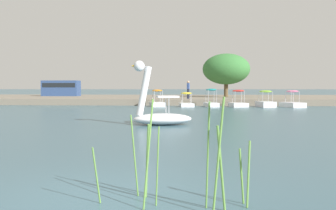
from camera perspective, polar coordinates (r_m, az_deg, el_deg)
ground_plane at (r=6.07m, az=-10.10°, el=-13.81°), size 650.33×650.33×0.00m
shore_bank_far at (r=46.31m, az=2.02°, el=0.93°), size 126.21×22.30×0.59m
swan_boat at (r=17.25m, az=-1.25°, el=-1.16°), size 2.90×1.89×2.92m
pedal_boat_orange at (r=33.62m, az=-1.62°, el=0.50°), size 1.65×2.11×1.53m
pedal_boat_yellow at (r=33.20m, az=2.81°, el=0.36°), size 1.42×2.08×1.29m
pedal_boat_teal at (r=33.43m, az=6.54°, el=0.54°), size 1.38×2.12×1.61m
pedal_boat_red at (r=33.61m, az=10.56°, el=0.42°), size 1.60×2.29×1.51m
pedal_boat_lime at (r=33.88m, az=14.52°, el=0.44°), size 1.50×2.39×1.46m
pedal_boat_pink at (r=34.29m, az=18.25°, el=0.32°), size 1.96×2.61×1.47m
tree_broadleaf_behind_dock at (r=44.64m, az=8.77°, el=5.37°), size 6.34×5.76×5.04m
person_on_path at (r=37.18m, az=3.07°, el=2.43°), size 0.28×0.28×1.77m
parked_van at (r=50.83m, az=-15.85°, el=2.54°), size 4.75×1.88×2.00m
reed_clump_foreground at (r=5.47m, az=2.69°, el=-8.75°), size 2.30×0.85×1.60m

